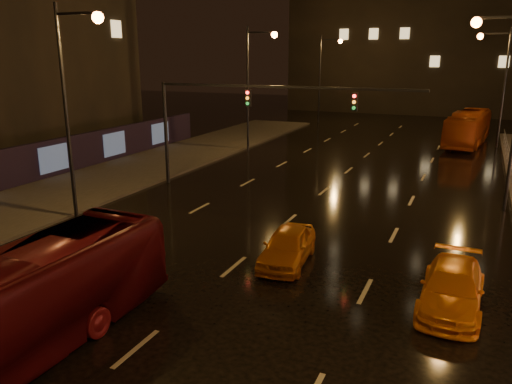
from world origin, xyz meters
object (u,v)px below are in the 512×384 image
at_px(bus_red, 1,315).
at_px(taxi_near, 287,246).
at_px(bus_curb, 468,128).
at_px(taxi_far, 452,288).

distance_m(bus_red, taxi_near, 10.14).
xyz_separation_m(bus_curb, taxi_near, (-5.43, -31.35, -0.81)).
height_order(bus_curb, taxi_far, bus_curb).
xyz_separation_m(bus_red, bus_curb, (9.65, 40.54, 0.01)).
bearing_deg(taxi_near, taxi_far, -16.95).
bearing_deg(bus_curb, taxi_near, -93.30).
bearing_deg(taxi_near, bus_red, -120.41).
height_order(bus_red, bus_curb, bus_curb).
bearing_deg(taxi_far, bus_red, -140.92).
relative_size(bus_red, taxi_far, 2.36).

